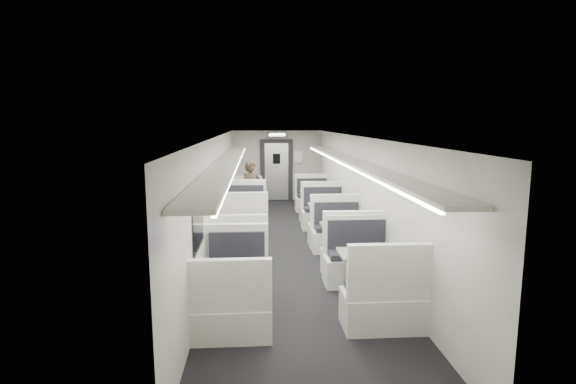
{
  "coord_description": "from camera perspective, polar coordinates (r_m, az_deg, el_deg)",
  "views": [
    {
      "loc": [
        -0.66,
        -9.39,
        2.72
      ],
      "look_at": [
        0.06,
        1.07,
        1.06
      ],
      "focal_mm": 28.0,
      "sensor_mm": 36.0,
      "label": 1
    }
  ],
  "objects": [
    {
      "name": "booth_right_b",
      "position": [
        10.72,
        5.08,
        -3.56
      ],
      "size": [
        1.09,
        2.2,
        1.18
      ],
      "color": "silver",
      "rests_on": "room"
    },
    {
      "name": "wall_notice",
      "position": [
        15.42,
        1.32,
        4.46
      ],
      "size": [
        0.32,
        0.02,
        0.4
      ],
      "primitive_type": "cube",
      "color": "silver",
      "rests_on": "room"
    },
    {
      "name": "booth_right_c",
      "position": [
        8.82,
        7.11,
        -6.42
      ],
      "size": [
        1.06,
        2.15,
        1.15
      ],
      "color": "silver",
      "rests_on": "room"
    },
    {
      "name": "booth_right_d",
      "position": [
        6.96,
        10.3,
        -10.58
      ],
      "size": [
        1.11,
        2.25,
        1.2
      ],
      "color": "silver",
      "rests_on": "room"
    },
    {
      "name": "vestibule_door",
      "position": [
        15.42,
        -1.47,
        2.74
      ],
      "size": [
        1.1,
        0.13,
        2.1
      ],
      "color": "black",
      "rests_on": "room"
    },
    {
      "name": "booth_right_a",
      "position": [
        12.98,
        3.47,
        -1.43
      ],
      "size": [
        1.02,
        2.08,
        1.11
      ],
      "color": "silver",
      "rests_on": "room"
    },
    {
      "name": "luggage_rack_right",
      "position": [
        9.32,
        7.89,
        3.98
      ],
      "size": [
        0.46,
        10.4,
        0.09
      ],
      "color": "silver",
      "rests_on": "room"
    },
    {
      "name": "window_a",
      "position": [
        12.89,
        -7.61,
        2.82
      ],
      "size": [
        0.02,
        1.18,
        0.84
      ],
      "primitive_type": "cube",
      "color": "black",
      "rests_on": "room"
    },
    {
      "name": "booth_left_c",
      "position": [
        9.05,
        -5.98,
        -6.14
      ],
      "size": [
        1.0,
        2.03,
        1.08
      ],
      "color": "silver",
      "rests_on": "room"
    },
    {
      "name": "booth_left_a",
      "position": [
        13.13,
        -5.36,
        -1.45
      ],
      "size": [
        0.96,
        1.94,
        1.04
      ],
      "color": "silver",
      "rests_on": "room"
    },
    {
      "name": "exit_sign",
      "position": [
        14.85,
        -1.41,
        7.3
      ],
      "size": [
        0.62,
        0.12,
        0.16
      ],
      "color": "black",
      "rests_on": "room"
    },
    {
      "name": "booth_left_d",
      "position": [
        6.58,
        -6.77,
        -12.02
      ],
      "size": [
        1.0,
        2.03,
        1.09
      ],
      "color": "silver",
      "rests_on": "room"
    },
    {
      "name": "passenger",
      "position": [
        12.5,
        -4.66,
        0.19
      ],
      "size": [
        0.69,
        0.58,
        1.62
      ],
      "primitive_type": "imported",
      "rotation": [
        0.0,
        0.0,
        0.37
      ],
      "color": "black",
      "rests_on": "room"
    },
    {
      "name": "room",
      "position": [
        9.53,
        0.09,
        -0.17
      ],
      "size": [
        3.24,
        12.24,
        2.64
      ],
      "color": "black",
      "rests_on": "ground"
    },
    {
      "name": "window_b",
      "position": [
        10.71,
        -8.34,
        1.56
      ],
      "size": [
        0.02,
        1.18,
        0.84
      ],
      "primitive_type": "cube",
      "color": "black",
      "rests_on": "room"
    },
    {
      "name": "window_d",
      "position": [
        6.39,
        -11.29,
        -3.53
      ],
      "size": [
        0.02,
        1.18,
        0.84
      ],
      "primitive_type": "cube",
      "color": "black",
      "rests_on": "room"
    },
    {
      "name": "luggage_rack_left",
      "position": [
        9.14,
        -7.6,
        3.89
      ],
      "size": [
        0.46,
        10.4,
        0.09
      ],
      "color": "silver",
      "rests_on": "room"
    },
    {
      "name": "booth_left_b",
      "position": [
        10.81,
        -5.66,
        -3.4
      ],
      "size": [
        1.12,
        2.27,
        1.21
      ],
      "color": "silver",
      "rests_on": "room"
    },
    {
      "name": "window_c",
      "position": [
        8.54,
        -9.44,
        -0.34
      ],
      "size": [
        0.02,
        1.18,
        0.84
      ],
      "primitive_type": "cube",
      "color": "black",
      "rests_on": "room"
    }
  ]
}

